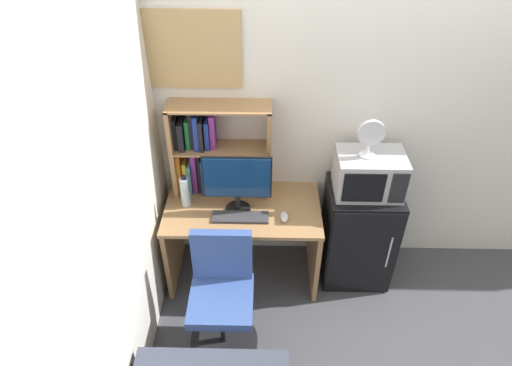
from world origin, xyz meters
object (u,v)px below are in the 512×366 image
object	(u,v)px
hutch_bookshelf	(206,150)
water_bottle	(185,192)
keyboard	(240,217)
wall_corkboard	(191,50)
microwave	(369,174)
mini_fridge	(358,234)
desk_fan	(371,136)
monitor	(237,181)
desk_chair	(222,300)
computer_mouse	(284,217)

from	to	relation	value
hutch_bookshelf	water_bottle	xyz separation A→B (m)	(-0.15, -0.20, -0.24)
keyboard	wall_corkboard	world-z (taller)	wall_corkboard
wall_corkboard	water_bottle	bearing A→B (deg)	-107.34
water_bottle	wall_corkboard	size ratio (longest dim) A/B	0.40
water_bottle	microwave	xyz separation A→B (m)	(1.32, 0.03, 0.16)
mini_fridge	desk_fan	bearing A→B (deg)	-175.82
keyboard	water_bottle	size ratio (longest dim) A/B	1.56
microwave	wall_corkboard	xyz separation A→B (m)	(-1.23, 0.26, 0.79)
water_bottle	microwave	distance (m)	1.33
monitor	mini_fridge	bearing A→B (deg)	4.64
hutch_bookshelf	water_bottle	world-z (taller)	hutch_bookshelf
hutch_bookshelf	mini_fridge	size ratio (longest dim) A/B	0.85
keyboard	wall_corkboard	xyz separation A→B (m)	(-0.32, 0.43, 1.07)
mini_fridge	wall_corkboard	bearing A→B (deg)	167.88
monitor	wall_corkboard	xyz separation A→B (m)	(-0.30, 0.34, 0.81)
hutch_bookshelf	microwave	bearing A→B (deg)	-8.23
desk_chair	wall_corkboard	size ratio (longest dim) A/B	1.40
hutch_bookshelf	computer_mouse	size ratio (longest dim) A/B	6.75
water_bottle	wall_corkboard	distance (m)	1.00
keyboard	desk_chair	world-z (taller)	desk_chair
hutch_bookshelf	wall_corkboard	size ratio (longest dim) A/B	1.12
desk_fan	wall_corkboard	size ratio (longest dim) A/B	0.43
keyboard	wall_corkboard	distance (m)	1.20
desk_fan	monitor	bearing A→B (deg)	-175.33
water_bottle	wall_corkboard	xyz separation A→B (m)	(0.09, 0.29, 0.95)
water_bottle	hutch_bookshelf	bearing A→B (deg)	52.65
hutch_bookshelf	computer_mouse	bearing A→B (deg)	-30.50
computer_mouse	microwave	world-z (taller)	microwave
monitor	computer_mouse	world-z (taller)	monitor
keyboard	water_bottle	world-z (taller)	water_bottle
monitor	mini_fridge	world-z (taller)	monitor
mini_fridge	computer_mouse	bearing A→B (deg)	-164.40
mini_fridge	wall_corkboard	xyz separation A→B (m)	(-1.23, 0.26, 1.37)
monitor	keyboard	distance (m)	0.27
monitor	desk_fan	world-z (taller)	desk_fan
desk_fan	wall_corkboard	distance (m)	1.31
keyboard	water_bottle	distance (m)	0.45
hutch_bookshelf	desk_fan	size ratio (longest dim) A/B	2.61
wall_corkboard	hutch_bookshelf	bearing A→B (deg)	-57.00
keyboard	microwave	size ratio (longest dim) A/B	0.86
computer_mouse	keyboard	bearing A→B (deg)	-179.63
desk_chair	keyboard	bearing A→B (deg)	77.77
water_bottle	mini_fridge	bearing A→B (deg)	1.02
wall_corkboard	desk_chair	bearing A→B (deg)	-76.86
hutch_bookshelf	keyboard	xyz separation A→B (m)	(0.26, -0.34, -0.35)
computer_mouse	desk_fan	distance (m)	0.82
computer_mouse	water_bottle	distance (m)	0.75
water_bottle	mini_fridge	xyz separation A→B (m)	(1.32, 0.02, -0.42)
mini_fridge	microwave	size ratio (longest dim) A/B	1.80
computer_mouse	mini_fridge	size ratio (longest dim) A/B	0.13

